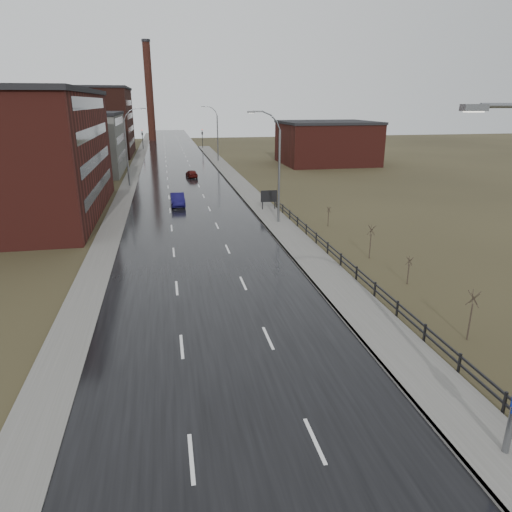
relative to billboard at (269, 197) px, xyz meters
name	(u,v)px	position (x,y,z in m)	size (l,w,h in m)	color
road	(184,187)	(-9.10, 18.08, -1.61)	(14.00, 300.00, 0.06)	black
sidewalk_right	(279,225)	(-0.50, -6.92, -1.55)	(3.20, 180.00, 0.18)	#595651
curb_right	(264,226)	(-2.02, -6.92, -1.55)	(0.16, 180.00, 0.18)	slate
sidewalk_left	(127,188)	(-17.30, 18.08, -1.58)	(2.40, 260.00, 0.12)	#595651
warehouse_mid	(75,143)	(-27.09, 36.08, 3.62)	(16.32, 20.40, 10.50)	slate
warehouse_far	(73,122)	(-32.09, 66.08, 6.12)	(26.52, 24.48, 15.50)	#331611
building_right	(327,143)	(21.20, 40.08, 2.62)	(18.36, 16.32, 8.50)	#471914
smokestack	(149,91)	(-15.10, 108.08, 13.86)	(2.70, 2.70, 30.70)	#331611
streetlight_right_mid	(276,167)	(-0.60, -5.92, 4.20)	(3.36, 0.28, 11.35)	slate
streetlight_left	(128,147)	(-16.80, 20.08, 4.20)	(3.36, 0.28, 11.35)	slate
streetlight_right_far	(216,133)	(-0.60, 48.08, 4.20)	(3.36, 0.28, 11.35)	slate
guardrail	(360,275)	(1.20, -23.61, -0.93)	(0.10, 53.05, 1.10)	black
shrub_c	(471,314)	(3.68, -32.07, -0.14)	(0.66, 0.70, 2.83)	#382D23
shrub_d	(409,270)	(4.49, -24.17, -0.58)	(0.48, 0.50, 2.00)	#382D23
shrub_e	(371,241)	(4.25, -18.45, -0.16)	(0.66, 0.69, 2.79)	#382D23
shrub_f	(328,216)	(4.44, -8.03, -0.57)	(0.48, 0.51, 2.03)	#382D23
billboard	(269,197)	(0.00, 0.00, 0.00)	(1.95, 0.17, 2.42)	black
traffic_light_left	(142,132)	(-17.10, 78.08, 2.96)	(0.58, 2.73, 5.30)	black
traffic_light_right	(202,131)	(-1.10, 78.08, 2.96)	(0.58, 2.73, 5.30)	black
car_near	(178,200)	(-10.41, 4.67, -0.87)	(1.63, 4.68, 1.54)	#100C3E
car_far	(192,174)	(-7.34, 26.59, -0.99)	(1.55, 3.85, 1.31)	#410D0A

